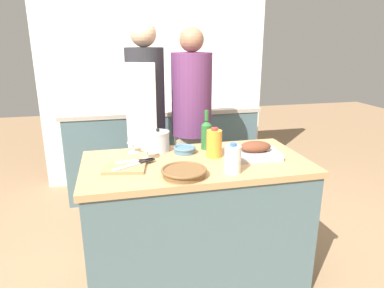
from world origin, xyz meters
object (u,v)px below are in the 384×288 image
(mixing_bowl, at_px, (185,149))
(knife_paring, at_px, (126,163))
(person_cook_aproned, at_px, (146,118))
(wine_glass_left, at_px, (148,146))
(wicker_basket, at_px, (184,172))
(wine_glass_right, at_px, (133,140))
(cutting_board, at_px, (124,168))
(condiment_bottle_short, at_px, (180,99))
(roasting_pan, at_px, (255,151))
(milk_jug, at_px, (233,159))
(condiment_bottle_tall, at_px, (204,98))
(knife_bread, at_px, (136,161))
(person_cook_guest, at_px, (192,120))
(juice_jug, at_px, (214,143))
(wine_bottle_green, at_px, (206,134))
(knife_chef, at_px, (136,164))
(stock_pot, at_px, (158,141))

(mixing_bowl, xyz_separation_m, knife_paring, (-0.40, -0.13, -0.02))
(person_cook_aproned, bearing_deg, wine_glass_left, -74.66)
(wicker_basket, bearing_deg, wine_glass_right, 117.13)
(cutting_board, bearing_deg, condiment_bottle_short, 67.58)
(condiment_bottle_short, bearing_deg, roasting_pan, -82.82)
(milk_jug, relative_size, knife_paring, 0.88)
(roasting_pan, distance_m, condiment_bottle_tall, 1.69)
(knife_bread, bearing_deg, mixing_bowl, 23.08)
(wine_glass_left, height_order, wine_glass_right, wine_glass_right)
(wicker_basket, height_order, wine_glass_left, wine_glass_left)
(milk_jug, relative_size, person_cook_guest, 0.10)
(person_cook_guest, bearing_deg, juice_jug, -94.55)
(knife_paring, xyz_separation_m, person_cook_aproned, (0.21, 0.76, 0.12))
(cutting_board, relative_size, wine_bottle_green, 0.98)
(milk_jug, height_order, wine_bottle_green, wine_bottle_green)
(milk_jug, distance_m, knife_chef, 0.59)
(milk_jug, bearing_deg, wine_bottle_green, 93.26)
(knife_chef, distance_m, condiment_bottle_tall, 1.91)
(cutting_board, xyz_separation_m, wine_glass_left, (0.16, 0.15, 0.08))
(milk_jug, bearing_deg, roasting_pan, 42.86)
(stock_pot, xyz_separation_m, milk_jug, (0.36, -0.50, 0.01))
(knife_chef, bearing_deg, person_cook_guest, 57.02)
(condiment_bottle_short, bearing_deg, person_cook_aproned, -120.70)
(wine_bottle_green, relative_size, knife_bread, 1.20)
(wicker_basket, distance_m, person_cook_aproned, 1.05)
(mixing_bowl, bearing_deg, cutting_board, -151.92)
(stock_pot, height_order, condiment_bottle_short, condiment_bottle_short)
(wine_bottle_green, distance_m, wine_glass_left, 0.45)
(wicker_basket, bearing_deg, cutting_board, 150.33)
(wine_glass_left, bearing_deg, person_cook_guest, 57.13)
(milk_jug, distance_m, wine_glass_right, 0.74)
(cutting_board, xyz_separation_m, knife_chef, (0.07, 0.02, 0.01))
(roasting_pan, xyz_separation_m, wine_bottle_green, (-0.26, 0.26, 0.07))
(cutting_board, height_order, milk_jug, milk_jug)
(roasting_pan, distance_m, wine_glass_right, 0.82)
(mixing_bowl, distance_m, condiment_bottle_short, 1.38)
(knife_chef, bearing_deg, wine_bottle_green, 26.71)
(wine_glass_right, bearing_deg, wicker_basket, -62.87)
(wine_glass_left, bearing_deg, mixing_bowl, 15.15)
(knife_paring, relative_size, person_cook_guest, 0.12)
(juice_jug, height_order, person_cook_aproned, person_cook_aproned)
(wicker_basket, relative_size, condiment_bottle_short, 1.40)
(mixing_bowl, distance_m, person_cook_guest, 0.67)
(wine_glass_right, bearing_deg, stock_pot, 0.55)
(cutting_board, relative_size, person_cook_aproned, 0.16)
(milk_jug, relative_size, person_cook_aproned, 0.10)
(wine_bottle_green, bearing_deg, condiment_bottle_short, 87.11)
(condiment_bottle_short, bearing_deg, milk_jug, -91.24)
(wine_glass_right, distance_m, knife_paring, 0.24)
(knife_chef, relative_size, condiment_bottle_short, 1.43)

